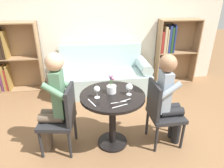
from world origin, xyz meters
name	(u,v)px	position (x,y,z in m)	size (l,w,h in m)	color
ground_plane	(112,143)	(0.00, 0.00, 0.00)	(16.00, 16.00, 0.00)	brown
back_wall	(99,21)	(0.00, 2.06, 1.35)	(5.20, 0.05, 2.70)	silver
round_table	(113,107)	(0.00, 0.00, 0.57)	(0.80, 0.80, 0.76)	black
couch	(102,76)	(0.00, 1.64, 0.31)	(1.90, 0.80, 0.92)	#A8C1C1
bookshelf_left	(12,57)	(-1.78, 1.91, 0.70)	(0.87, 0.28, 1.38)	#93704C
bookshelf_right	(170,53)	(1.52, 1.90, 0.68)	(0.87, 0.28, 1.38)	#93704C
chair_left	(62,116)	(-0.63, -0.01, 0.49)	(0.48, 0.48, 0.90)	#232326
chair_right	(161,111)	(0.63, -0.05, 0.49)	(0.44, 0.44, 0.90)	#232326
person_left	(54,101)	(-0.71, 0.01, 0.70)	(0.45, 0.38, 1.31)	brown
person_right	(169,98)	(0.72, -0.04, 0.68)	(0.43, 0.35, 1.25)	black
wine_glass_left	(97,90)	(-0.19, -0.05, 0.86)	(0.08, 0.08, 0.15)	white
wine_glass_right	(129,87)	(0.20, -0.02, 0.85)	(0.08, 0.08, 0.14)	white
flower_vase	(111,87)	(-0.01, 0.06, 0.83)	(0.12, 0.12, 0.24)	silver
knife_left_setting	(92,103)	(-0.26, -0.17, 0.76)	(0.09, 0.18, 0.00)	silver
fork_left_setting	(119,102)	(0.05, -0.19, 0.76)	(0.19, 0.05, 0.00)	silver
knife_right_setting	(120,106)	(0.05, -0.28, 0.76)	(0.18, 0.07, 0.00)	silver
fork_right_setting	(124,101)	(0.11, -0.17, 0.76)	(0.18, 0.09, 0.00)	silver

